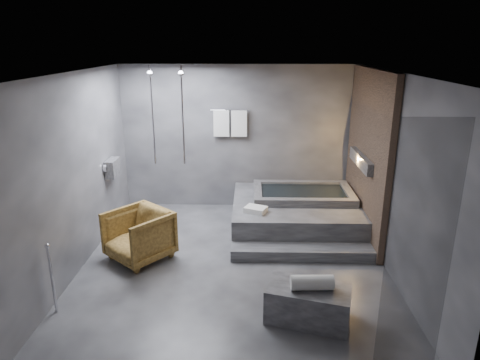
{
  "coord_description": "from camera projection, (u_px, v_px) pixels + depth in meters",
  "views": [
    {
      "loc": [
        0.23,
        -5.69,
        3.19
      ],
      "look_at": [
        0.09,
        0.3,
        1.25
      ],
      "focal_mm": 32.0,
      "sensor_mm": 36.0,
      "label": 1
    }
  ],
  "objects": [
    {
      "name": "room",
      "position": [
        261.0,
        149.0,
        6.09
      ],
      "size": [
        5.0,
        5.04,
        2.82
      ],
      "color": "#2D2D2F",
      "rests_on": "ground"
    },
    {
      "name": "tub_deck",
      "position": [
        295.0,
        214.0,
        7.67
      ],
      "size": [
        2.2,
        2.0,
        0.5
      ],
      "primitive_type": "cube",
      "color": "#323235",
      "rests_on": "ground"
    },
    {
      "name": "tub_step",
      "position": [
        302.0,
        252.0,
        6.6
      ],
      "size": [
        2.2,
        0.36,
        0.18
      ],
      "primitive_type": "cube",
      "color": "#323235",
      "rests_on": "ground"
    },
    {
      "name": "concrete_bench",
      "position": [
        308.0,
        303.0,
        5.09
      ],
      "size": [
        1.08,
        0.78,
        0.44
      ],
      "primitive_type": "cube",
      "rotation": [
        0.0,
        0.0,
        -0.27
      ],
      "color": "#363538",
      "rests_on": "ground"
    },
    {
      "name": "driftwood_chair",
      "position": [
        139.0,
        235.0,
        6.49
      ],
      "size": [
        1.18,
        1.19,
        0.78
      ],
      "primitive_type": "imported",
      "rotation": [
        0.0,
        0.0,
        -0.7
      ],
      "color": "#4B3312",
      "rests_on": "ground"
    },
    {
      "name": "rolled_towel",
      "position": [
        312.0,
        283.0,
        4.96
      ],
      "size": [
        0.5,
        0.2,
        0.18
      ],
      "primitive_type": "cylinder",
      "rotation": [
        0.0,
        1.57,
        0.04
      ],
      "color": "silver",
      "rests_on": "concrete_bench"
    },
    {
      "name": "deck_towel",
      "position": [
        256.0,
        210.0,
        7.07
      ],
      "size": [
        0.42,
        0.37,
        0.09
      ],
      "primitive_type": "cube",
      "rotation": [
        0.0,
        0.0,
        -0.42
      ],
      "color": "silver",
      "rests_on": "tub_deck"
    }
  ]
}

